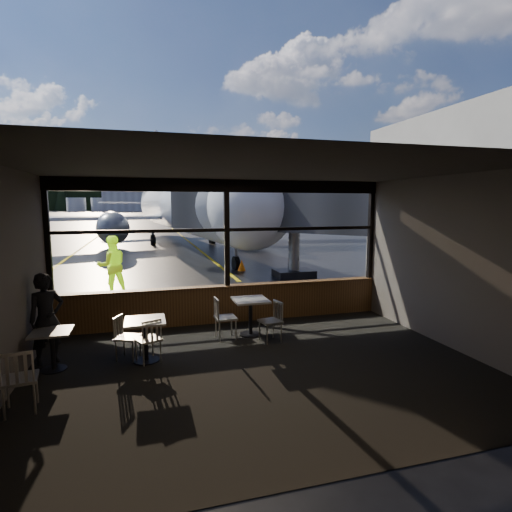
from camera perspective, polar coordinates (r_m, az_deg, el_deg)
name	(u,v)px	position (r m, az deg, el deg)	size (l,w,h in m)	color
ground_plane	(149,214)	(129.53, -14.99, 5.79)	(520.00, 520.00, 0.00)	black
carpet_floor	(262,369)	(7.36, 0.86, -15.79)	(8.00, 6.00, 0.01)	black
ceiling	(262,169)	(6.80, 0.91, 12.38)	(8.00, 6.00, 0.04)	#38332D
wall_right	(454,263)	(8.87, 26.48, -0.90)	(0.04, 6.00, 3.50)	#534A42
wall_back	(348,320)	(4.15, 12.98, -8.95)	(8.00, 0.04, 3.50)	#534A42
window_sill	(227,304)	(9.99, -4.10, -6.90)	(8.00, 0.28, 0.90)	#4B2E16
window_header	(226,186)	(9.69, -4.26, 9.96)	(8.00, 0.18, 0.30)	black
mullion_left	(47,238)	(9.72, -27.67, 2.35)	(0.12, 0.12, 2.60)	black
mullion_centre	(227,234)	(9.71, -4.20, 3.17)	(0.12, 0.12, 2.60)	black
mullion_right	(371,231)	(11.19, 16.07, 3.45)	(0.12, 0.12, 2.60)	black
window_transom	(227,230)	(9.70, -4.20, 3.76)	(8.00, 0.10, 0.08)	black
airliner	(184,171)	(29.00, -10.21, 11.80)	(28.49, 34.18, 10.45)	silver
jet_bridge	(288,216)	(15.99, 4.54, 5.68)	(9.18, 11.22, 4.90)	#2D2D2F
cafe_table_near	(251,317)	(9.00, -0.79, -8.73)	(0.75, 0.75, 0.82)	#9F9A92
cafe_table_mid	(146,341)	(7.84, -15.47, -11.57)	(0.73, 0.73, 0.80)	#A8A49A
cafe_table_left	(53,351)	(8.03, -27.03, -11.95)	(0.65, 0.65, 0.72)	#A6A099
chair_near_e	(270,322)	(8.58, 2.06, -9.36)	(0.48, 0.48, 0.88)	#B2AEA0
chair_near_w	(226,318)	(8.76, -4.36, -8.84)	(0.51, 0.51, 0.93)	beige
chair_mid_s	(148,340)	(7.77, -15.19, -11.48)	(0.47, 0.47, 0.86)	beige
chair_mid_w	(128,338)	(8.00, -17.81, -11.07)	(0.46, 0.46, 0.85)	#B5B0A3
chair_left_s	(20,380)	(6.70, -30.68, -14.95)	(0.52, 0.52, 0.95)	beige
passenger	(47,319)	(8.29, -27.74, -7.93)	(0.61, 0.40, 1.68)	black
ground_crew	(112,266)	(13.62, -19.89, -1.31)	(0.93, 0.73, 1.92)	#BFF219
cone_nose	(242,265)	(17.65, -2.06, -1.33)	(0.36, 0.36, 0.49)	#F44E07
terminal_annex	(480,202)	(16.92, 29.34, 6.73)	(5.00, 7.00, 6.00)	gray
hangar_mid	(147,200)	(194.51, -15.34, 7.68)	(38.00, 15.00, 10.00)	silver
hangar_right	(274,198)	(197.48, 2.53, 8.22)	(50.00, 20.00, 12.00)	silver
fuel_tank_a	(76,205)	(193.53, -24.29, 6.71)	(8.00, 8.00, 6.00)	silver
fuel_tank_b	(101,205)	(192.34, -21.32, 6.86)	(8.00, 8.00, 6.00)	silver
fuel_tank_c	(124,205)	(191.66, -18.33, 6.99)	(8.00, 8.00, 6.00)	silver
treeline	(146,199)	(219.52, -15.42, 7.87)	(360.00, 3.00, 12.00)	black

